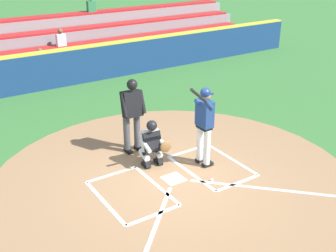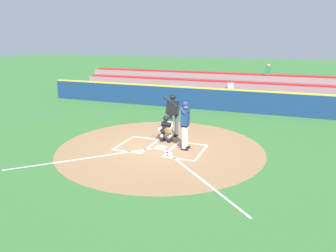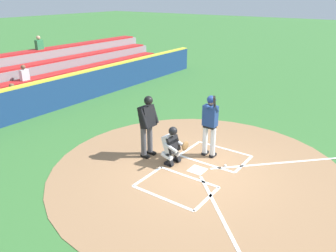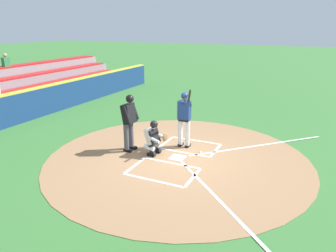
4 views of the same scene
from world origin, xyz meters
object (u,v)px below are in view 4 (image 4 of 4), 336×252
at_px(catcher, 154,137).
at_px(baseball, 201,152).
at_px(batter, 184,116).
at_px(plate_umpire, 129,119).

relative_size(catcher, baseball, 15.27).
distance_m(batter, catcher, 1.27).
relative_size(batter, catcher, 1.88).
height_order(catcher, baseball, catcher).
distance_m(batter, plate_umpire, 1.79).
bearing_deg(batter, plate_umpire, -55.70).
xyz_separation_m(catcher, baseball, (-0.70, 1.31, -0.55)).
relative_size(batter, plate_umpire, 1.14).
relative_size(batter, baseball, 28.76).
bearing_deg(batter, baseball, 67.63).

